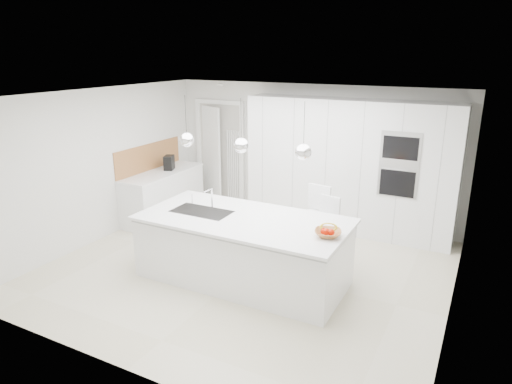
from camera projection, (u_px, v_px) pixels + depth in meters
The scene contains 28 objects.
floor at pixel (247, 269), 6.68m from camera, with size 5.50×5.50×0.00m, color beige.
wall_back at pixel (311, 153), 8.43m from camera, with size 5.50×5.50×0.00m, color silver.
wall_left at pixel (100, 165), 7.52m from camera, with size 5.00×5.00×0.00m, color silver.
ceiling at pixel (245, 96), 5.94m from camera, with size 5.50×5.50×0.00m, color white.
tall_cabinets at pixel (348, 167), 7.85m from camera, with size 3.60×0.60×2.30m, color white.
oven_stack at pixel (399, 165), 7.14m from camera, with size 0.62×0.04×1.05m, color #A5A5A8, non-canonical shape.
doorway_frame at pixel (220, 155), 9.33m from camera, with size 1.11×0.08×2.13m, color white, non-canonical shape.
hallway_door at pixel (209, 155), 9.40m from camera, with size 0.82×0.04×2.00m, color white.
radiator at pixel (234, 165), 9.23m from camera, with size 0.32×0.04×1.40m, color white, non-canonical shape.
left_base_cabinets at pixel (163, 196), 8.65m from camera, with size 0.60×1.80×0.86m, color white.
left_worktop at pixel (162, 173), 8.52m from camera, with size 0.62×1.82×0.04m, color white.
oak_backsplash at pixel (149, 157), 8.56m from camera, with size 0.02×1.80×0.50m, color #AE713B.
island_base at pixel (242, 251), 6.26m from camera, with size 2.80×1.20×0.86m, color white.
island_worktop at pixel (244, 219), 6.16m from camera, with size 2.84×1.40×0.04m, color white.
island_sink at pixel (202, 217), 6.43m from camera, with size 0.84×0.44×0.18m, color #3F3F42, non-canonical shape.
island_tap at pixel (212, 198), 6.51m from camera, with size 0.02×0.02×0.30m, color white.
pendant_left at pixel (187, 140), 6.20m from camera, with size 0.20×0.20×0.20m, color white.
pendant_mid at pixel (241, 146), 5.82m from camera, with size 0.20×0.20×0.20m, color white.
pendant_right at pixel (303, 152), 5.45m from camera, with size 0.20×0.20×0.20m, color white.
fruit_bowl at pixel (328, 233), 5.53m from camera, with size 0.32×0.32×0.08m, color #AE713B.
espresso_machine at pixel (169, 163), 8.63m from camera, with size 0.16×0.25×0.27m, color black.
bar_stool_left at pixel (315, 226), 6.77m from camera, with size 0.38×0.53×1.16m, color white, non-canonical shape.
bar_stool_right at pixel (326, 233), 6.64m from camera, with size 0.34×0.48×1.04m, color white, non-canonical shape.
apple_a at pixel (326, 232), 5.49m from camera, with size 0.09×0.09×0.09m, color #C21500.
apple_b at pixel (331, 232), 5.47m from camera, with size 0.09×0.09×0.09m, color #C21500.
apple_c at pixel (324, 231), 5.51m from camera, with size 0.08×0.08×0.08m, color #C21500.
apple_extra_3 at pixel (326, 232), 5.51m from camera, with size 0.07×0.07×0.07m, color #C21500.
banana_bunch at pixel (329, 227), 5.51m from camera, with size 0.22×0.22×0.03m, color yellow.
Camera 1 is at (2.91, -5.30, 3.05)m, focal length 32.00 mm.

